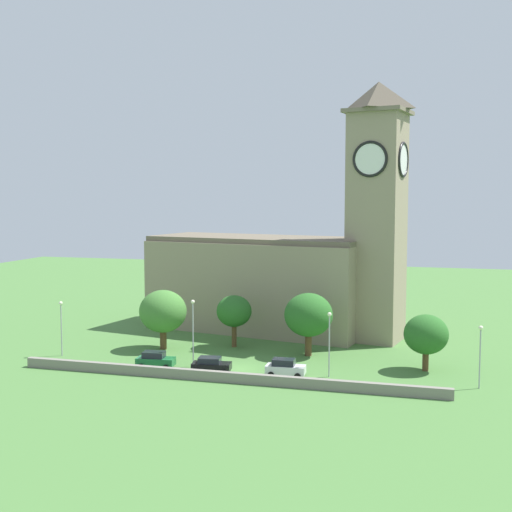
{
  "coord_description": "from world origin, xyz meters",
  "views": [
    {
      "loc": [
        21.66,
        -69.71,
        19.15
      ],
      "look_at": [
        -0.27,
        8.3,
        11.85
      ],
      "focal_mm": 47.22,
      "sensor_mm": 36.0,
      "label": 1
    }
  ],
  "objects": [
    {
      "name": "ground_plane",
      "position": [
        0.0,
        15.0,
        0.0
      ],
      "size": [
        200.0,
        200.0,
        0.0
      ],
      "primitive_type": "plane",
      "color": "#477538"
    },
    {
      "name": "church",
      "position": [
        -0.0,
        21.79,
        8.99
      ],
      "size": [
        37.65,
        18.22,
        33.74
      ],
      "color": "gray",
      "rests_on": "ground"
    },
    {
      "name": "quay_barrier",
      "position": [
        0.0,
        -5.31,
        0.54
      ],
      "size": [
        45.8,
        0.7,
        1.07
      ],
      "primitive_type": "cube",
      "color": "gray",
      "rests_on": "ground"
    },
    {
      "name": "car_green",
      "position": [
        -9.0,
        -2.09,
        0.94
      ],
      "size": [
        4.38,
        2.48,
        1.87
      ],
      "color": "#1E6B38",
      "rests_on": "ground"
    },
    {
      "name": "car_black",
      "position": [
        -2.4,
        -2.16,
        0.86
      ],
      "size": [
        4.43,
        2.76,
        1.69
      ],
      "color": "black",
      "rests_on": "ground"
    },
    {
      "name": "car_white",
      "position": [
        5.73,
        -1.65,
        0.97
      ],
      "size": [
        4.26,
        2.31,
        1.92
      ],
      "color": "silver",
      "rests_on": "ground"
    },
    {
      "name": "streetlamp_west_end",
      "position": [
        -22.2,
        0.27,
        4.44
      ],
      "size": [
        0.44,
        0.44,
        6.58
      ],
      "color": "#9EA0A5",
      "rests_on": "ground"
    },
    {
      "name": "streetlamp_west_mid",
      "position": [
        -5.14,
        -0.39,
        5.01
      ],
      "size": [
        0.44,
        0.44,
        7.59
      ],
      "color": "#9EA0A5",
      "rests_on": "ground"
    },
    {
      "name": "streetlamp_central",
      "position": [
        10.22,
        -0.45,
        4.64
      ],
      "size": [
        0.44,
        0.44,
        6.93
      ],
      "color": "#9EA0A5",
      "rests_on": "ground"
    },
    {
      "name": "streetlamp_east_mid",
      "position": [
        25.33,
        -0.69,
        4.3
      ],
      "size": [
        0.44,
        0.44,
        6.35
      ],
      "color": "#9EA0A5",
      "rests_on": "ground"
    },
    {
      "name": "tree_riverside_east",
      "position": [
        6.24,
        8.3,
        4.92
      ],
      "size": [
        5.8,
        5.8,
        7.57
      ],
      "color": "brown",
      "rests_on": "ground"
    },
    {
      "name": "tree_riverside_west",
      "position": [
        19.98,
        4.89,
        4.03
      ],
      "size": [
        4.83,
        4.83,
        6.23
      ],
      "color": "brown",
      "rests_on": "ground"
    },
    {
      "name": "tree_churchyard",
      "position": [
        -3.73,
        10.36,
        4.56
      ],
      "size": [
        4.44,
        4.44,
        6.6
      ],
      "color": "brown",
      "rests_on": "ground"
    },
    {
      "name": "tree_by_tower",
      "position": [
        -11.92,
        6.85,
        4.75
      ],
      "size": [
        5.9,
        5.9,
        7.43
      ],
      "color": "brown",
      "rests_on": "ground"
    }
  ]
}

